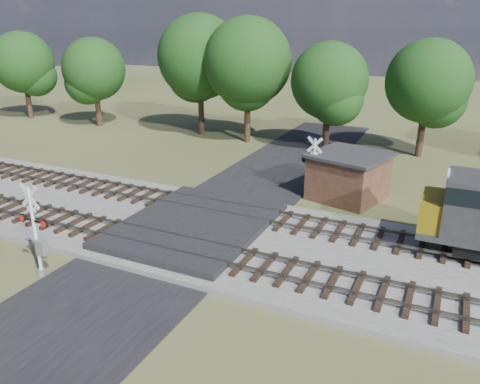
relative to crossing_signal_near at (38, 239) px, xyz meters
The scene contains 10 objects.
ground 7.48m from the crossing_signal_near, 59.31° to the left, with size 160.00×160.00×0.00m, color #444C28.
ballast_bed 15.37m from the crossing_signal_near, 26.22° to the left, with size 140.00×10.00×0.30m, color gray.
road 7.47m from the crossing_signal_near, 59.31° to the left, with size 7.00×60.00×0.08m, color black.
crossing_panel 7.84m from the crossing_signal_near, 61.21° to the left, with size 7.00×9.00×0.62m, color #262628.
track_near 8.16m from the crossing_signal_near, 31.89° to the left, with size 140.00×2.60×0.33m.
track_far 11.58m from the crossing_signal_near, 53.55° to the left, with size 140.00×2.60×0.33m.
crossing_signal_near is the anchor object (origin of this frame).
crossing_signal_far 16.05m from the crossing_signal_near, 61.06° to the left, with size 1.61×0.36×3.99m.
equipment_shed 18.03m from the crossing_signal_near, 57.23° to the left, with size 5.24×5.24×2.90m.
treeline 28.47m from the crossing_signal_near, 71.41° to the left, with size 82.70×10.33×11.24m.
Camera 1 is at (11.70, -18.79, 10.46)m, focal length 35.00 mm.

